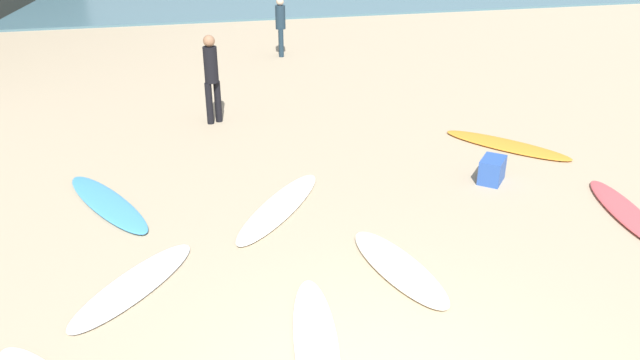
# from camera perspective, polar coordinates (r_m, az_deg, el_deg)

# --- Properties ---
(surfboard_0) EXTENTS (1.90, 2.36, 0.06)m
(surfboard_0) POSITION_cam_1_polar(r_m,az_deg,el_deg) (9.65, -3.71, -2.45)
(surfboard_0) COLOR silver
(surfboard_0) RESTS_ON ground_plane
(surfboard_2) EXTENTS (1.06, 2.10, 0.08)m
(surfboard_2) POSITION_cam_1_polar(r_m,az_deg,el_deg) (8.24, 7.14, -7.84)
(surfboard_2) COLOR #F9EAC9
(surfboard_2) RESTS_ON ground_plane
(surfboard_3) EXTENTS (0.86, 2.20, 0.09)m
(surfboard_3) POSITION_cam_1_polar(r_m,az_deg,el_deg) (10.54, 25.92, -2.57)
(surfboard_3) COLOR #DD5257
(surfboard_3) RESTS_ON ground_plane
(surfboard_4) EXTENTS (1.64, 2.46, 0.08)m
(surfboard_4) POSITION_cam_1_polar(r_m,az_deg,el_deg) (10.27, -18.70, -1.99)
(surfboard_4) COLOR #499EDA
(surfboard_4) RESTS_ON ground_plane
(surfboard_5) EXTENTS (1.78, 2.00, 0.07)m
(surfboard_5) POSITION_cam_1_polar(r_m,az_deg,el_deg) (8.19, -16.49, -9.10)
(surfboard_5) COLOR silver
(surfboard_5) RESTS_ON ground_plane
(surfboard_7) EXTENTS (2.05, 2.24, 0.07)m
(surfboard_7) POSITION_cam_1_polar(r_m,az_deg,el_deg) (12.41, 16.55, 3.06)
(surfboard_7) COLOR orange
(surfboard_7) RESTS_ON ground_plane
(surfboard_9) EXTENTS (0.79, 2.37, 0.07)m
(surfboard_9) POSITION_cam_1_polar(r_m,az_deg,el_deg) (7.02, -0.39, -14.44)
(surfboard_9) COLOR white
(surfboard_9) RESTS_ON ground_plane
(beachgoer_near) EXTENTS (0.37, 0.37, 1.82)m
(beachgoer_near) POSITION_cam_1_polar(r_m,az_deg,el_deg) (13.02, -9.80, 9.40)
(beachgoer_near) COLOR black
(beachgoer_near) RESTS_ON ground_plane
(beachgoer_mid) EXTENTS (0.32, 0.34, 1.63)m
(beachgoer_mid) POSITION_cam_1_polar(r_m,az_deg,el_deg) (18.27, -3.60, 13.91)
(beachgoer_mid) COLOR #1E3342
(beachgoer_mid) RESTS_ON ground_plane
(beach_cooler) EXTENTS (0.60, 0.62, 0.41)m
(beach_cooler) POSITION_cam_1_polar(r_m,az_deg,el_deg) (10.82, 15.33, 0.88)
(beach_cooler) COLOR #2D56B2
(beach_cooler) RESTS_ON ground_plane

